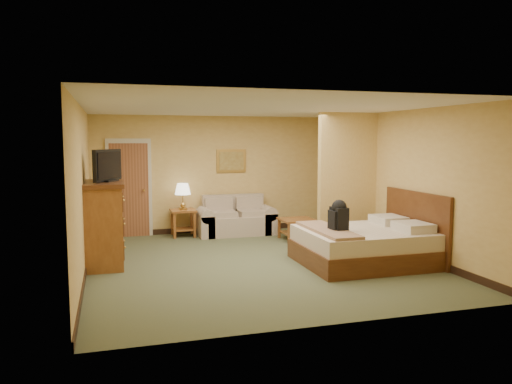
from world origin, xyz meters
name	(u,v)px	position (x,y,z in m)	size (l,w,h in m)	color
floor	(256,262)	(0.00, 0.00, 0.00)	(6.00, 6.00, 0.00)	#4D5436
ceiling	(256,108)	(0.00, 0.00, 2.60)	(6.00, 6.00, 0.00)	white
back_wall	(218,174)	(0.00, 3.00, 1.30)	(5.50, 0.02, 2.60)	tan
left_wall	(82,191)	(-2.75, 0.00, 1.30)	(0.02, 6.00, 2.60)	tan
right_wall	(400,182)	(2.75, 0.00, 1.30)	(0.02, 6.00, 2.60)	tan
partition	(347,179)	(2.15, 0.93, 1.30)	(1.20, 0.15, 2.60)	tan
door	(129,189)	(-1.95, 2.96, 1.03)	(0.94, 0.16, 2.10)	beige
baseboard	(219,229)	(0.00, 2.99, 0.06)	(5.50, 0.02, 0.12)	black
loveseat	(236,222)	(0.29, 2.57, 0.28)	(1.69, 0.79, 0.86)	tan
side_table	(183,219)	(-0.86, 2.65, 0.38)	(0.53, 0.53, 0.58)	brown
table_lamp	(183,190)	(-0.86, 2.65, 1.01)	(0.34, 0.34, 0.56)	#B99244
coffee_table	(297,225)	(1.36, 1.60, 0.32)	(0.69, 0.69, 0.44)	brown
wall_picture	(231,161)	(0.29, 2.97, 1.60)	(0.67, 0.04, 0.52)	#B78E3F
dresser	(103,223)	(-2.48, 0.56, 0.70)	(0.68, 1.30, 1.39)	brown
tv	(108,166)	(-2.38, 0.56, 1.64)	(0.45, 0.79, 0.53)	black
bed	(369,244)	(1.81, -0.59, 0.32)	(2.16, 1.84, 1.19)	#4A2511
backpack	(339,215)	(1.20, -0.69, 0.86)	(0.24, 0.31, 0.53)	black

